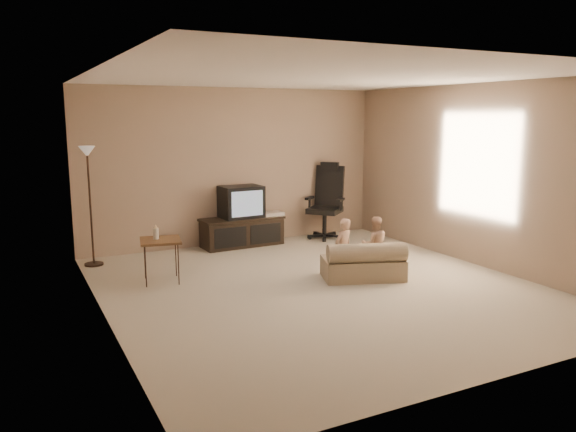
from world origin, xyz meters
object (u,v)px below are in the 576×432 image
side_table (160,241)px  toddler_left (343,249)px  child_sofa (364,264)px  floor_lamp (89,179)px  toddler_right (375,244)px  office_chair (326,211)px  tv_stand (242,221)px

side_table → toddler_left: (2.10, -0.94, -0.13)m
side_table → child_sofa: bearing=-24.7°
floor_lamp → toddler_right: size_ratio=2.22×
office_chair → side_table: 3.43m
toddler_right → toddler_left: bearing=30.7°
toddler_left → office_chair: bearing=-134.1°
child_sofa → toddler_right: 0.45m
floor_lamp → toddler_left: (2.75, -2.15, -0.82)m
floor_lamp → toddler_left: size_ratio=2.11×
floor_lamp → child_sofa: (2.98, -2.28, -1.01)m
toddler_right → child_sofa: bearing=55.5°
office_chair → floor_lamp: (-3.82, -0.09, 0.75)m
tv_stand → office_chair: (1.51, -0.09, 0.06)m
side_table → toddler_right: toddler_right is taller
floor_lamp → toddler_right: (3.31, -2.03, -0.84)m
office_chair → floor_lamp: 3.90m
toddler_left → side_table: bearing=-42.5°
floor_lamp → office_chair: bearing=1.3°
child_sofa → toddler_right: size_ratio=1.52×
child_sofa → toddler_left: toddler_left is taller
tv_stand → toddler_left: size_ratio=1.74×
floor_lamp → child_sofa: floor_lamp is taller
office_chair → toddler_left: office_chair is taller
office_chair → toddler_right: (-0.51, -2.12, -0.09)m
side_table → toddler_left: bearing=-24.2°
side_table → floor_lamp: 1.53m
toddler_left → toddler_right: (0.56, 0.11, -0.02)m
floor_lamp → child_sofa: bearing=-37.4°
child_sofa → toddler_right: bearing=55.4°
tv_stand → floor_lamp: floor_lamp is taller
side_table → tv_stand: bearing=39.6°
floor_lamp → child_sofa: 3.88m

